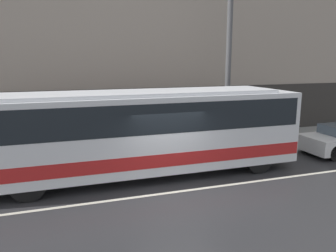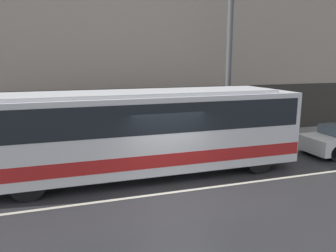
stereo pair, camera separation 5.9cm
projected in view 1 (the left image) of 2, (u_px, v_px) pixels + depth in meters
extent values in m
plane|color=#2D2D30|center=(175.00, 192.00, 10.60)|extent=(60.00, 60.00, 0.00)
cube|color=gray|center=(137.00, 148.00, 15.64)|extent=(60.00, 2.85, 0.12)
cube|color=gray|center=(127.00, 5.00, 15.76)|extent=(60.00, 0.30, 13.64)
cube|color=#2D2B28|center=(130.00, 116.00, 16.68)|extent=(60.00, 0.06, 2.80)
cube|color=beige|center=(175.00, 192.00, 10.60)|extent=(54.00, 0.14, 0.01)
cube|color=silver|center=(137.00, 132.00, 11.75)|extent=(12.07, 2.49, 2.65)
cube|color=#B21E1E|center=(137.00, 152.00, 11.90)|extent=(12.01, 2.51, 0.45)
cube|color=black|center=(137.00, 114.00, 11.62)|extent=(11.71, 2.51, 1.01)
cube|color=orange|center=(279.00, 95.00, 13.37)|extent=(0.12, 1.87, 0.28)
cube|color=silver|center=(136.00, 93.00, 11.47)|extent=(10.26, 2.11, 0.12)
cylinder|color=black|center=(259.00, 159.00, 12.34)|extent=(1.07, 0.28, 1.07)
cylinder|color=black|center=(231.00, 145.00, 14.35)|extent=(1.07, 0.28, 1.07)
cylinder|color=black|center=(28.00, 184.00, 9.85)|extent=(1.07, 0.28, 1.07)
cylinder|color=black|center=(33.00, 163.00, 11.86)|extent=(1.07, 0.28, 1.07)
cylinder|color=black|center=(335.00, 153.00, 13.83)|extent=(0.68, 0.20, 0.68)
cylinder|color=black|center=(307.00, 144.00, 15.36)|extent=(0.68, 0.20, 0.68)
cylinder|color=#4C4C4F|center=(229.00, 52.00, 15.58)|extent=(0.27, 0.27, 8.92)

